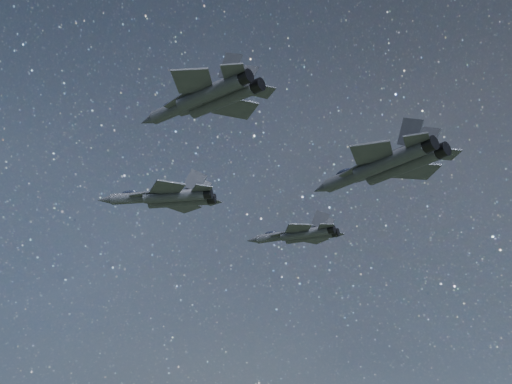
% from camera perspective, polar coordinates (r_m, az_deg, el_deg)
% --- Properties ---
extents(jet_lead, '(17.94, 12.08, 4.52)m').
position_cam_1_polar(jet_lead, '(84.22, -8.51, -0.51)').
color(jet_lead, '#2C2F38').
extents(jet_left, '(15.10, 10.77, 3.86)m').
position_cam_1_polar(jet_left, '(88.95, 4.16, -4.06)').
color(jet_left, '#2C2F38').
extents(jet_right, '(16.10, 11.12, 4.04)m').
position_cam_1_polar(jet_right, '(59.13, -4.75, 8.92)').
color(jet_right, '#2C2F38').
extents(jet_slot, '(18.55, 12.23, 4.75)m').
position_cam_1_polar(jet_slot, '(66.79, 12.16, 2.52)').
color(jet_slot, '#2C2F38').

